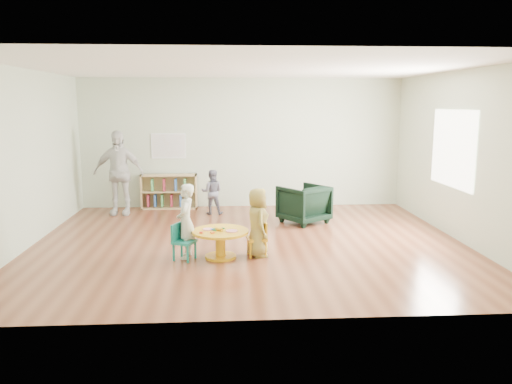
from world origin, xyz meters
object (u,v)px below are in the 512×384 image
bookshelf (169,192)px  adult_caretaker (118,173)px  toddler (212,192)px  child_left (186,221)px  kid_chair_right (259,237)px  child_right (258,222)px  kid_chair_left (182,240)px  activity_table (220,239)px  armchair (304,204)px

bookshelf → adult_caretaker: size_ratio=0.70×
bookshelf → toddler: size_ratio=1.30×
child_left → kid_chair_right: bearing=95.4°
child_right → adult_caretaker: adult_caretaker is taller
adult_caretaker → child_left: bearing=-59.2°
bookshelf → adult_caretaker: 1.20m
kid_chair_left → adult_caretaker: bearing=-129.1°
kid_chair_left → child_left: size_ratio=0.49×
activity_table → toddler: (-0.20, 3.01, 0.17)m
toddler → adult_caretaker: size_ratio=0.53×
kid_chair_right → child_right: (-0.03, -0.01, 0.23)m
armchair → adult_caretaker: adult_caretaker is taller
child_right → adult_caretaker: (-2.65, 3.05, 0.35)m
armchair → adult_caretaker: size_ratio=0.47×
toddler → adult_caretaker: bearing=1.2°
kid_chair_right → armchair: (0.99, 2.06, 0.08)m
kid_chair_right → child_left: (-1.08, -0.02, 0.27)m
armchair → child_right: bearing=29.4°
armchair → child_left: bearing=10.6°
child_left → activity_table: bearing=89.9°
kid_chair_right → adult_caretaker: (-2.68, 3.04, 0.58)m
kid_chair_left → child_right: size_ratio=0.52×
child_right → toddler: size_ratio=1.12×
kid_chair_left → child_right: 1.14m
bookshelf → toddler: bearing=-33.9°
armchair → adult_caretaker: (-3.67, 0.97, 0.50)m
kid_chair_left → toddler: bearing=-162.0°
armchair → adult_caretaker: 3.83m
kid_chair_left → toddler: (0.36, 3.05, 0.17)m
kid_chair_right → toddler: size_ratio=0.57×
child_right → toddler: bearing=4.7°
activity_table → toddler: bearing=93.7°
activity_table → child_right: bearing=5.0°
toddler → child_left: bearing=87.9°
bookshelf → child_right: 3.99m
kid_chair_left → activity_table: bearing=119.6°
activity_table → child_left: size_ratio=0.75×
activity_table → child_left: 0.57m
adult_caretaker → activity_table: bearing=-52.6°
kid_chair_right → bookshelf: bearing=19.2°
kid_chair_left → kid_chair_right: kid_chair_left is taller
adult_caretaker → toddler: bearing=0.6°
child_left → adult_caretaker: size_ratio=0.64×
child_left → adult_caretaker: adult_caretaker is taller
kid_chair_left → bookshelf: size_ratio=0.45×
child_right → adult_caretaker: bearing=31.5°
bookshelf → armchair: (2.73, -1.53, -0.00)m
kid_chair_left → bookshelf: bookshelf is taller
kid_chair_left → child_right: bearing=119.7°
kid_chair_left → bookshelf: (-0.60, 3.70, 0.08)m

